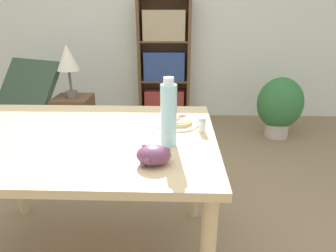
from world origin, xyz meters
name	(u,v)px	position (x,y,z in m)	size (l,w,h in m)	color
wall_back	(147,13)	(0.00, 2.62, 1.30)	(8.00, 0.05, 2.60)	silver
dining_table	(80,152)	(-0.09, 0.05, 0.67)	(1.30, 0.95, 0.77)	#D1B27F
pizza_on_plate	(177,122)	(0.38, 0.19, 0.78)	(0.22, 0.22, 0.04)	white
grape_bunch	(154,155)	(0.29, -0.23, 0.80)	(0.13, 0.12, 0.08)	#6B3856
drink_bottle	(169,114)	(0.34, -0.05, 0.91)	(0.07, 0.07, 0.30)	#A3DBEA
salt_shaker	(202,125)	(0.50, 0.10, 0.80)	(0.04, 0.04, 0.07)	white
lounge_chair_near	(17,128)	(-1.14, 1.34, 0.29)	(0.85, 0.95, 0.88)	slate
bookshelf	(164,64)	(0.21, 2.48, 0.70)	(0.64, 0.24, 1.48)	brown
side_table	(75,124)	(-0.62, 1.47, 0.28)	(0.34, 0.34, 0.55)	brown
table_lamp	(68,60)	(-0.62, 1.47, 0.90)	(0.21, 0.21, 0.49)	#665B51
potted_plant_floor	(280,106)	(1.50, 1.90, 0.36)	(0.49, 0.42, 0.67)	#BCB2A3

